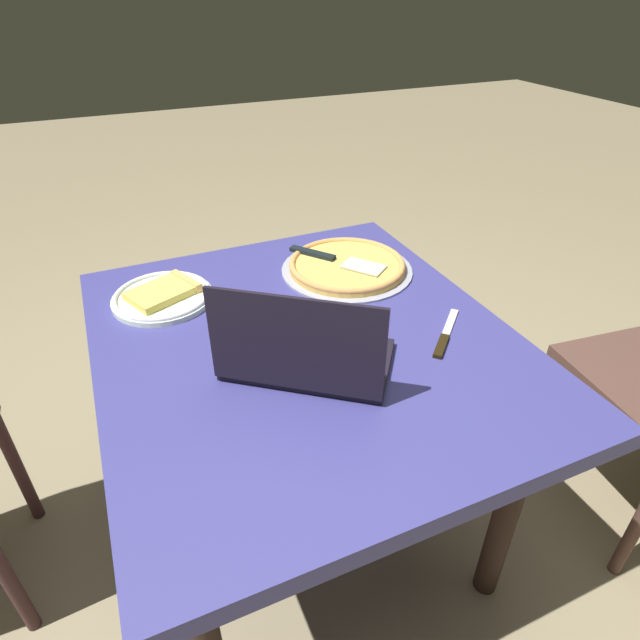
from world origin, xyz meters
TOP-DOWN VIEW (x-y plane):
  - ground_plane at (0.00, 0.00)m, footprint 12.00×12.00m
  - dining_table at (0.00, 0.00)m, footprint 1.06×0.93m
  - laptop at (-0.12, 0.05)m, footprint 0.38×0.40m
  - pizza_plate at (0.30, 0.27)m, footprint 0.26×0.26m
  - pizza_tray at (0.26, -0.23)m, footprint 0.37×0.37m
  - table_knife at (-0.13, -0.29)m, footprint 0.16×0.17m

SIDE VIEW (x-z plane):
  - ground_plane at x=0.00m, z-range 0.00..0.00m
  - dining_table at x=0.00m, z-range 0.26..0.97m
  - table_knife at x=-0.13m, z-range 0.70..0.71m
  - pizza_plate at x=0.30m, z-range 0.70..0.73m
  - pizza_tray at x=0.26m, z-range 0.70..0.73m
  - laptop at x=-0.12m, z-range 0.64..0.86m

